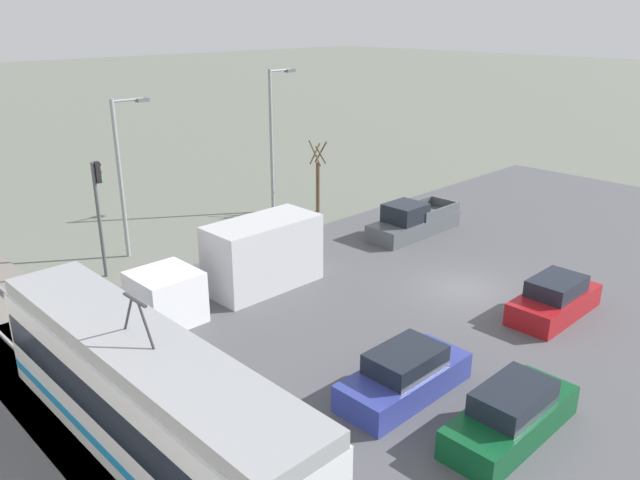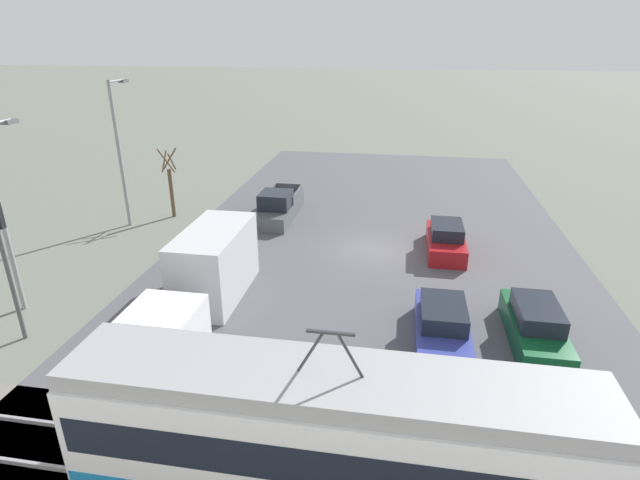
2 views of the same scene
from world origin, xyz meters
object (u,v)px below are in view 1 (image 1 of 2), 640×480
object	(u,v)px
sedan_car_2	(405,376)
sedan_car_1	(511,415)
pickup_truck	(413,222)
street_lamp_mid_block	(274,132)
light_rail_tram	(146,398)
traffic_light_pole	(99,204)
sedan_car_0	(555,300)
street_lamp_near_crossing	(123,168)
street_tree	(318,180)
box_truck	(242,263)

from	to	relation	value
sedan_car_2	sedan_car_1	bearing A→B (deg)	-170.95
pickup_truck	street_lamp_mid_block	size ratio (longest dim) A/B	0.69
light_rail_tram	sedan_car_1	xyz separation A→B (m)	(-6.56, -7.72, -1.04)
pickup_truck	sedan_car_1	distance (m)	17.41
traffic_light_pole	sedan_car_0	bearing A→B (deg)	-146.26
pickup_truck	street_lamp_mid_block	world-z (taller)	street_lamp_mid_block
street_lamp_near_crossing	street_lamp_mid_block	world-z (taller)	street_lamp_mid_block
street_lamp_near_crossing	sedan_car_2	bearing A→B (deg)	-179.57
street_tree	traffic_light_pole	bearing A→B (deg)	91.62
box_truck	sedan_car_2	size ratio (longest dim) A/B	1.83
light_rail_tram	traffic_light_pole	distance (m)	13.57
sedan_car_1	sedan_car_0	bearing A→B (deg)	108.58
box_truck	sedan_car_2	world-z (taller)	box_truck
sedan_car_0	street_tree	xyz separation A→B (m)	(16.76, -3.03, 1.27)
light_rail_tram	sedan_car_2	world-z (taller)	light_rail_tram
box_truck	sedan_car_0	bearing A→B (deg)	-143.13
pickup_truck	sedan_car_1	xyz separation A→B (m)	(-12.75, 11.86, -0.05)
sedan_car_0	pickup_truck	bearing A→B (deg)	-20.41
sedan_car_0	sedan_car_2	distance (m)	8.70
street_lamp_mid_block	light_rail_tram	bearing A→B (deg)	131.01
pickup_truck	sedan_car_0	world-z (taller)	pickup_truck
box_truck	sedan_car_2	distance (m)	9.69
street_tree	street_lamp_near_crossing	bearing A→B (deg)	84.13
sedan_car_0	street_tree	world-z (taller)	street_tree
sedan_car_2	traffic_light_pole	world-z (taller)	traffic_light_pole
pickup_truck	sedan_car_2	xyz separation A→B (m)	(-9.34, 12.40, -0.05)
street_tree	street_lamp_mid_block	bearing A→B (deg)	40.82
light_rail_tram	street_tree	bearing A→B (deg)	-55.59
sedan_car_0	street_lamp_mid_block	world-z (taller)	street_lamp_mid_block
box_truck	street_lamp_near_crossing	distance (m)	8.33
box_truck	sedan_car_0	world-z (taller)	box_truck
sedan_car_1	street_tree	distance (m)	22.50
pickup_truck	traffic_light_pole	bearing A→B (deg)	66.58
light_rail_tram	street_lamp_near_crossing	size ratio (longest dim) A/B	1.64
sedan_car_0	traffic_light_pole	size ratio (longest dim) A/B	0.84
light_rail_tram	street_lamp_near_crossing	bearing A→B (deg)	-26.47
box_truck	sedan_car_1	world-z (taller)	box_truck
light_rail_tram	sedan_car_1	distance (m)	10.18
light_rail_tram	pickup_truck	distance (m)	20.55
sedan_car_1	street_tree	world-z (taller)	street_tree
pickup_truck	street_tree	distance (m)	6.89
sedan_car_0	sedan_car_1	size ratio (longest dim) A/B	0.95
sedan_car_0	street_lamp_near_crossing	distance (m)	20.37
sedan_car_0	sedan_car_1	xyz separation A→B (m)	(-2.73, 8.13, 0.00)
sedan_car_0	sedan_car_1	bearing A→B (deg)	108.58
sedan_car_2	street_tree	bearing A→B (deg)	-36.03
sedan_car_1	sedan_car_2	distance (m)	3.45
pickup_truck	street_lamp_near_crossing	xyz separation A→B (m)	(7.96, 12.53, 3.73)
sedan_car_2	traffic_light_pole	distance (m)	16.09
sedan_car_1	street_lamp_mid_block	world-z (taller)	street_lamp_mid_block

